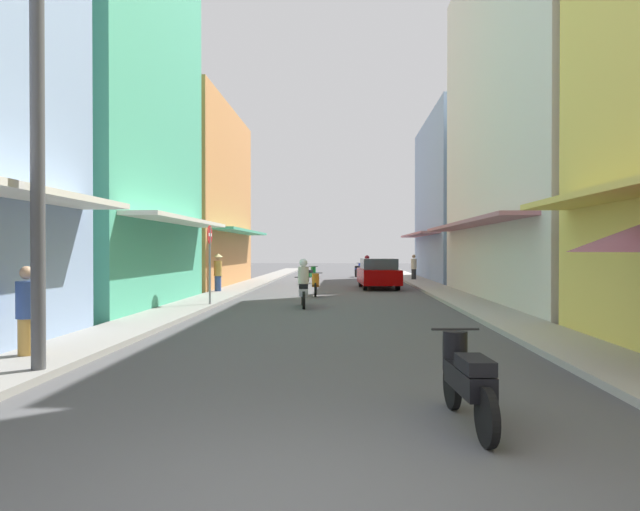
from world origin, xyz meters
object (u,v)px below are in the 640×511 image
(motorbike_white, at_px, (367,271))
(motorbike_orange, at_px, (316,283))
(motorbike_blue, at_px, (359,270))
(pedestrian_far, at_px, (414,268))
(street_sign_no_entry, at_px, (210,254))
(pedestrian_midway, at_px, (27,314))
(utility_pole, at_px, (37,117))
(motorbike_silver, at_px, (303,286))
(pedestrian_foreground, at_px, (218,271))
(motorbike_green, at_px, (311,275))
(parked_car, at_px, (378,273))
(motorbike_black, at_px, (466,377))

(motorbike_white, bearing_deg, motorbike_orange, -106.79)
(motorbike_blue, distance_m, pedestrian_far, 6.30)
(pedestrian_far, relative_size, street_sign_no_entry, 0.60)
(motorbike_orange, distance_m, street_sign_no_entry, 5.84)
(pedestrian_midway, distance_m, utility_pole, 3.27)
(motorbike_silver, height_order, pedestrian_foreground, pedestrian_foreground)
(motorbike_green, relative_size, parked_car, 0.42)
(motorbike_orange, xyz_separation_m, motorbike_green, (-0.71, 8.11, 0.00))
(pedestrian_midway, xyz_separation_m, pedestrian_far, (9.33, 24.22, 0.00))
(motorbike_black, xyz_separation_m, street_sign_no_entry, (-5.64, 11.64, 1.21))
(street_sign_no_entry, bearing_deg, pedestrian_midway, -95.90)
(motorbike_orange, xyz_separation_m, pedestrian_midway, (-4.05, -13.45, 0.29))
(motorbike_black, bearing_deg, motorbike_green, 97.43)
(street_sign_no_entry, bearing_deg, motorbike_white, 66.44)
(motorbike_silver, distance_m, utility_pole, 10.96)
(motorbike_orange, distance_m, pedestrian_far, 12.00)
(motorbike_green, relative_size, utility_pole, 0.24)
(motorbike_white, relative_size, pedestrian_far, 1.13)
(motorbike_black, distance_m, pedestrian_far, 27.32)
(pedestrian_midway, bearing_deg, street_sign_no_entry, 84.10)
(motorbike_blue, distance_m, pedestrian_midway, 30.31)
(motorbike_white, distance_m, motorbike_black, 24.39)
(motorbike_white, height_order, motorbike_silver, same)
(motorbike_blue, height_order, pedestrian_foreground, pedestrian_foreground)
(motorbike_silver, xyz_separation_m, pedestrian_midway, (-3.89, -9.00, 0.09))
(parked_car, relative_size, street_sign_no_entry, 1.58)
(pedestrian_midway, height_order, street_sign_no_entry, street_sign_no_entry)
(motorbike_black, distance_m, motorbike_orange, 16.59)
(pedestrian_midway, height_order, utility_pole, utility_pole)
(pedestrian_far, bearing_deg, motorbike_silver, -109.66)
(motorbike_green, xyz_separation_m, motorbike_silver, (0.55, -12.56, 0.20))
(motorbike_orange, height_order, parked_car, parked_car)
(motorbike_silver, bearing_deg, street_sign_no_entry, -173.98)
(pedestrian_foreground, bearing_deg, parked_car, 27.13)
(pedestrian_midway, bearing_deg, utility_pole, -53.00)
(motorbike_white, height_order, pedestrian_foreground, pedestrian_foreground)
(motorbike_black, distance_m, motorbike_green, 24.72)
(utility_pole, xyz_separation_m, street_sign_no_entry, (0.10, 9.74, -2.06))
(pedestrian_far, relative_size, pedestrian_foreground, 0.92)
(motorbike_blue, distance_m, motorbike_silver, 20.80)
(motorbike_white, bearing_deg, motorbike_silver, -101.69)
(motorbike_orange, bearing_deg, motorbike_black, -81.37)
(motorbike_blue, xyz_separation_m, pedestrian_midway, (-6.18, -29.67, 0.29))
(pedestrian_far, xyz_separation_m, street_sign_no_entry, (-8.43, -15.54, 0.92))
(motorbike_black, bearing_deg, motorbike_silver, 102.51)
(motorbike_black, distance_m, pedestrian_foreground, 18.47)
(motorbike_white, distance_m, pedestrian_midway, 22.39)
(motorbike_silver, distance_m, pedestrian_midway, 9.80)
(street_sign_no_entry, bearing_deg, pedestrian_foreground, 100.57)
(motorbike_white, bearing_deg, pedestrian_midway, -106.77)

